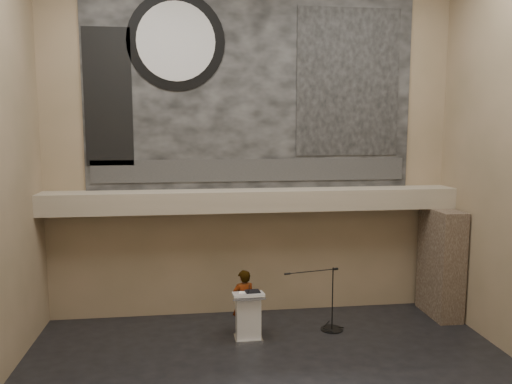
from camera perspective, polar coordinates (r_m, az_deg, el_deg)
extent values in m
cube|color=#7A6B4D|center=(12.36, -0.48, 5.31)|extent=(10.00, 0.02, 8.50)
cube|color=#7A6B4D|center=(4.54, 11.72, 1.39)|extent=(10.00, 0.02, 8.50)
cube|color=gray|center=(12.08, -0.24, -0.93)|extent=(10.00, 0.80, 0.50)
cylinder|color=#B2893D|center=(11.99, -7.83, -2.42)|extent=(0.04, 0.04, 0.06)
cylinder|color=#B2893D|center=(12.46, 8.50, -2.06)|extent=(0.04, 0.04, 0.06)
cube|color=black|center=(12.36, -0.47, 12.04)|extent=(8.00, 0.05, 5.00)
cube|color=#2B2B2B|center=(12.33, -0.43, 2.51)|extent=(7.76, 0.02, 0.55)
cylinder|color=black|center=(12.36, -9.13, 16.62)|extent=(2.30, 0.02, 2.30)
cylinder|color=silver|center=(12.34, -9.13, 16.64)|extent=(1.84, 0.02, 1.84)
cube|color=black|center=(12.84, 10.50, 12.19)|extent=(2.60, 0.02, 3.60)
cube|color=black|center=(12.36, -16.56, 10.34)|extent=(1.10, 0.02, 3.20)
cube|color=#423328|center=(13.39, 20.37, -7.57)|extent=(0.60, 1.40, 2.70)
cube|color=silver|center=(11.55, -0.90, -16.42)|extent=(0.62, 0.47, 0.08)
cube|color=silver|center=(11.35, -0.90, -14.02)|extent=(0.54, 0.38, 0.96)
cube|color=silver|center=(11.15, -0.90, -11.61)|extent=(0.69, 0.50, 0.13)
cube|color=black|center=(11.17, -0.39, -11.33)|extent=(0.34, 0.28, 0.04)
cube|color=white|center=(11.10, -1.39, -11.54)|extent=(0.27, 0.34, 0.00)
imported|color=silver|center=(11.60, -1.44, -12.49)|extent=(0.62, 0.48, 1.51)
cylinder|color=black|center=(12.23, 8.66, -15.23)|extent=(0.52, 0.52, 0.02)
cylinder|color=black|center=(11.97, 8.73, -11.97)|extent=(0.03, 0.03, 1.50)
cylinder|color=black|center=(11.51, 6.25, -9.02)|extent=(1.24, 0.27, 0.02)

